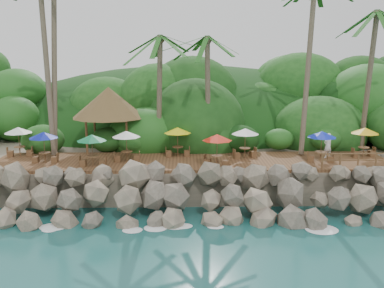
{
  "coord_description": "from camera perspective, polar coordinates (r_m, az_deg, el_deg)",
  "views": [
    {
      "loc": [
        -0.55,
        -20.97,
        8.99
      ],
      "look_at": [
        0.0,
        6.0,
        3.4
      ],
      "focal_mm": 39.33,
      "sensor_mm": 36.0,
      "label": 1
    }
  ],
  "objects": [
    {
      "name": "foam_line",
      "position": [
        23.08,
        0.29,
        -11.13
      ],
      "size": [
        25.2,
        0.8,
        0.06
      ],
      "color": "white",
      "rests_on": "ground"
    },
    {
      "name": "land_base",
      "position": [
        37.81,
        -0.31,
        -0.41
      ],
      "size": [
        32.0,
        25.2,
        2.1
      ],
      "primitive_type": "cube",
      "color": "gray",
      "rests_on": "ground"
    },
    {
      "name": "terrace",
      "position": [
        27.81,
        0.0,
        -2.42
      ],
      "size": [
        26.0,
        5.0,
        0.2
      ],
      "primitive_type": "cube",
      "color": "brown",
      "rests_on": "land_base"
    },
    {
      "name": "dining_clusters",
      "position": [
        27.4,
        -1.75,
        1.17
      ],
      "size": [
        25.38,
        4.76,
        2.02
      ],
      "color": "brown",
      "rests_on": "terrace"
    },
    {
      "name": "waiter",
      "position": [
        29.77,
        17.93,
        -0.2
      ],
      "size": [
        0.71,
        0.59,
        1.68
      ],
      "primitive_type": "imported",
      "rotation": [
        0.0,
        0.0,
        3.49
      ],
      "color": "white",
      "rests_on": "terrace"
    },
    {
      "name": "jungle_hill",
      "position": [
        45.37,
        -0.45,
        0.28
      ],
      "size": [
        44.8,
        28.0,
        15.4
      ],
      "primitive_type": "ellipsoid",
      "color": "#143811",
      "rests_on": "ground"
    },
    {
      "name": "jungle_foliage",
      "position": [
        37.08,
        -0.28,
        -2.33
      ],
      "size": [
        44.0,
        16.0,
        12.0
      ],
      "primitive_type": null,
      "color": "#143811",
      "rests_on": "ground"
    },
    {
      "name": "palapa",
      "position": [
        31.02,
        -11.21,
        5.57
      ],
      "size": [
        5.3,
        5.3,
        4.6
      ],
      "color": "brown",
      "rests_on": "ground"
    },
    {
      "name": "seawall",
      "position": [
        24.28,
        0.19,
        -7.13
      ],
      "size": [
        29.0,
        4.0,
        2.3
      ],
      "primitive_type": null,
      "color": "gray",
      "rests_on": "ground"
    },
    {
      "name": "ground",
      "position": [
        22.82,
        0.31,
        -11.49
      ],
      "size": [
        140.0,
        140.0,
        0.0
      ],
      "primitive_type": "plane",
      "color": "#19514F",
      "rests_on": "ground"
    },
    {
      "name": "palms",
      "position": [
        29.78,
        -0.03,
        18.79
      ],
      "size": [
        28.42,
        6.61,
        14.1
      ],
      "color": "brown",
      "rests_on": "ground"
    }
  ]
}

